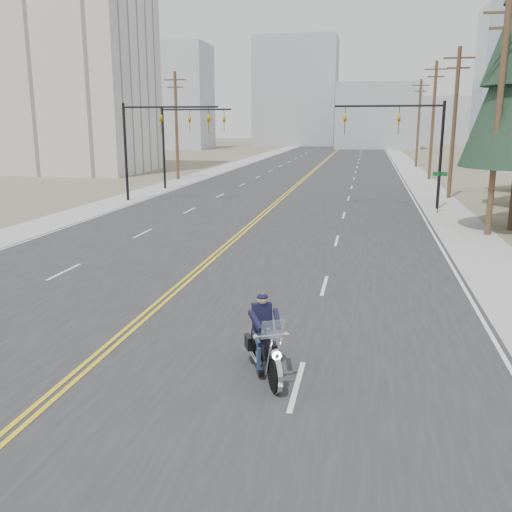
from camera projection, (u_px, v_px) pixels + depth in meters
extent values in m
cube|color=#303033|center=(320.00, 166.00, 76.47)|extent=(20.00, 200.00, 0.01)
cube|color=#A5A5A0|center=(236.00, 164.00, 78.60)|extent=(3.00, 200.00, 0.01)
cube|color=#A5A5A0|center=(408.00, 167.00, 74.33)|extent=(3.00, 200.00, 0.01)
cylinder|color=black|center=(126.00, 153.00, 41.39)|extent=(0.20, 0.20, 7.00)
cylinder|color=black|center=(170.00, 107.00, 40.01)|extent=(7.00, 0.14, 0.14)
imported|color=#BF8C0C|center=(161.00, 116.00, 40.29)|extent=(0.21, 0.26, 1.30)
imported|color=#BF8C0C|center=(209.00, 116.00, 39.64)|extent=(0.21, 0.26, 1.30)
cylinder|color=black|center=(441.00, 156.00, 37.31)|extent=(0.20, 0.20, 7.00)
cylinder|color=black|center=(389.00, 106.00, 37.23)|extent=(7.00, 0.14, 0.14)
imported|color=#BF8C0C|center=(399.00, 116.00, 37.25)|extent=(0.21, 0.26, 1.30)
imported|color=#BF8C0C|center=(345.00, 116.00, 37.90)|extent=(0.21, 0.26, 1.30)
cylinder|color=black|center=(164.00, 148.00, 49.03)|extent=(0.20, 0.20, 7.00)
cylinder|color=black|center=(196.00, 109.00, 47.75)|extent=(6.00, 0.14, 0.14)
imported|color=#BF8C0C|center=(190.00, 117.00, 48.01)|extent=(0.21, 0.26, 1.30)
imported|color=#BF8C0C|center=(224.00, 117.00, 47.45)|extent=(0.21, 0.26, 1.30)
cylinder|color=black|center=(439.00, 193.00, 35.94)|extent=(0.06, 0.06, 2.60)
cube|color=#0C5926|center=(440.00, 174.00, 35.66)|extent=(0.90, 0.03, 0.25)
cylinder|color=brown|center=(498.00, 120.00, 27.92)|extent=(0.30, 0.30, 11.50)
cube|color=brown|center=(508.00, 12.00, 26.79)|extent=(2.20, 0.12, 0.12)
cube|color=brown|center=(507.00, 28.00, 26.95)|extent=(1.60, 0.12, 0.12)
cylinder|color=brown|center=(454.00, 124.00, 42.31)|extent=(0.30, 0.30, 11.00)
cube|color=brown|center=(459.00, 58.00, 41.24)|extent=(2.20, 0.12, 0.12)
cube|color=brown|center=(458.00, 68.00, 41.40)|extent=(1.60, 0.12, 0.12)
cylinder|color=brown|center=(433.00, 121.00, 56.59)|extent=(0.30, 0.30, 11.50)
cube|color=brown|center=(436.00, 69.00, 55.46)|extent=(2.20, 0.12, 0.12)
cube|color=brown|center=(436.00, 77.00, 55.62)|extent=(1.60, 0.12, 0.12)
cylinder|color=brown|center=(419.00, 124.00, 72.89)|extent=(0.30, 0.30, 11.00)
cube|color=brown|center=(421.00, 85.00, 71.82)|extent=(2.20, 0.12, 0.12)
cube|color=brown|center=(421.00, 91.00, 71.98)|extent=(1.60, 0.12, 0.12)
cylinder|color=brown|center=(176.00, 126.00, 56.56)|extent=(0.30, 0.30, 10.50)
cube|color=brown|center=(175.00, 80.00, 55.54)|extent=(2.20, 0.12, 0.12)
cube|color=brown|center=(175.00, 87.00, 55.70)|extent=(1.60, 0.12, 0.12)
cube|color=silver|center=(62.00, 37.00, 63.90)|extent=(18.00, 14.00, 30.00)
cube|color=#B7BCC6|center=(177.00, 97.00, 123.45)|extent=(14.00, 12.00, 22.00)
cube|color=#ADB2B7|center=(377.00, 116.00, 125.95)|extent=(18.00, 14.00, 14.00)
cube|color=#ADB2B7|center=(296.00, 92.00, 142.62)|extent=(20.00, 15.00, 26.00)
cube|color=#B7BCC6|center=(443.00, 121.00, 146.92)|extent=(14.00, 14.00, 12.00)
cube|color=#ADB2B7|center=(139.00, 113.00, 141.25)|extent=(12.00, 12.00, 16.00)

